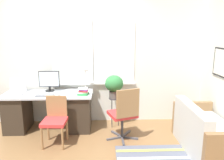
{
  "coord_description": "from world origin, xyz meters",
  "views": [
    {
      "loc": [
        0.53,
        -3.73,
        1.9
      ],
      "look_at": [
        0.67,
        0.17,
        1.02
      ],
      "focal_mm": 35.0,
      "sensor_mm": 36.0,
      "label": 1
    }
  ],
  "objects": [
    {
      "name": "wall_right_with_picture",
      "position": [
        2.62,
        0.0,
        1.35
      ],
      "size": [
        0.08,
        9.0,
        2.7
      ],
      "color": "silver",
      "rests_on": "ground_plane"
    },
    {
      "name": "desk_lamp",
      "position": [
        0.16,
        0.49,
        1.07
      ],
      "size": [
        0.16,
        0.16,
        0.47
      ],
      "color": "white",
      "rests_on": "desk"
    },
    {
      "name": "desk_chair_wooden",
      "position": [
        -0.31,
        -0.24,
        0.44
      ],
      "size": [
        0.41,
        0.42,
        0.81
      ],
      "rotation": [
        0.0,
        0.0,
        -0.05
      ],
      "color": "olive",
      "rests_on": "ground_plane"
    },
    {
      "name": "laptop",
      "position": [
        -1.17,
        0.41,
        0.79
      ],
      "size": [
        0.32,
        0.31,
        0.27
      ],
      "color": "#B7B7BC",
      "rests_on": "desk"
    },
    {
      "name": "keyboard",
      "position": [
        -0.57,
        0.17,
        0.74
      ],
      "size": [
        0.33,
        0.13,
        0.02
      ],
      "color": "slate",
      "rests_on": "desk"
    },
    {
      "name": "wall_back_with_window",
      "position": [
        0.01,
        0.74,
        1.35
      ],
      "size": [
        9.0,
        0.12,
        2.7
      ],
      "color": "silver",
      "rests_on": "ground_plane"
    },
    {
      "name": "office_chair_swivel",
      "position": [
        0.87,
        -0.17,
        0.51
      ],
      "size": [
        0.57,
        0.57,
        0.97
      ],
      "rotation": [
        0.0,
        0.0,
        3.47
      ],
      "color": "#47474C",
      "rests_on": "ground_plane"
    },
    {
      "name": "potted_plant",
      "position": [
        0.72,
        0.42,
        0.87
      ],
      "size": [
        0.36,
        0.36,
        0.45
      ],
      "color": "#514C47",
      "rests_on": "plant_stand"
    },
    {
      "name": "mouse",
      "position": [
        -0.3,
        0.14,
        0.75
      ],
      "size": [
        0.04,
        0.07,
        0.03
      ],
      "color": "slate",
      "rests_on": "desk"
    },
    {
      "name": "book_stack",
      "position": [
        0.13,
        0.22,
        0.79
      ],
      "size": [
        0.21,
        0.19,
        0.13
      ],
      "color": "green",
      "rests_on": "desk"
    },
    {
      "name": "desk",
      "position": [
        -0.55,
        0.33,
        0.38
      ],
      "size": [
        1.69,
        0.67,
        0.73
      ],
      "color": "#B2B7BC",
      "rests_on": "ground_plane"
    },
    {
      "name": "monitor",
      "position": [
        -0.55,
        0.5,
        0.94
      ],
      "size": [
        0.4,
        0.17,
        0.4
      ],
      "color": "black",
      "rests_on": "desk"
    },
    {
      "name": "couch_loveseat",
      "position": [
        2.14,
        -0.57,
        0.28
      ],
      "size": [
        0.71,
        1.36,
        0.76
      ],
      "rotation": [
        0.0,
        0.0,
        1.57
      ],
      "color": "beige",
      "rests_on": "ground_plane"
    },
    {
      "name": "floor_rug_striped",
      "position": [
        1.28,
        -0.78,
        0.0
      ],
      "size": [
        1.15,
        0.78,
        0.01
      ],
      "color": "#565B6B",
      "rests_on": "ground_plane"
    },
    {
      "name": "ground_plane",
      "position": [
        0.0,
        0.0,
        0.0
      ],
      "size": [
        14.0,
        14.0,
        0.0
      ],
      "primitive_type": "plane",
      "color": "brown"
    },
    {
      "name": "plant_stand",
      "position": [
        0.72,
        0.42,
        0.51
      ],
      "size": [
        0.21,
        0.21,
        0.6
      ],
      "color": "#333338",
      "rests_on": "ground_plane"
    }
  ]
}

